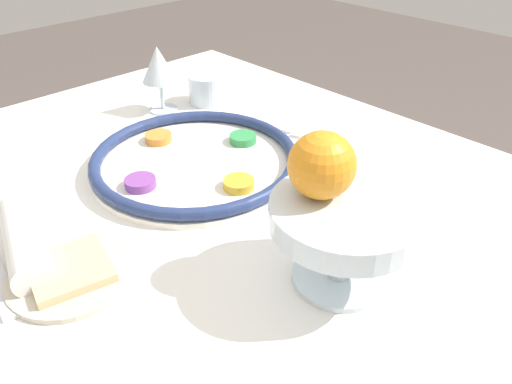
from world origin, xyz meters
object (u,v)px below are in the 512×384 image
seder_plate (196,160)px  napkin_roll (25,241)px  fruit_stand (345,224)px  bread_plate (71,273)px  wine_glass (159,66)px  cup_near (207,89)px  orange_fruit (322,165)px

seder_plate → napkin_roll: (0.03, -0.30, 0.01)m
fruit_stand → bread_plate: 0.34m
wine_glass → fruit_stand: bearing=-13.8°
wine_glass → seder_plate: bearing=-22.5°
seder_plate → wine_glass: size_ratio=2.60×
wine_glass → cup_near: bearing=71.5°
cup_near → bread_plate: bearing=-56.6°
fruit_stand → orange_fruit: size_ratio=2.27×
wine_glass → cup_near: size_ratio=1.70×
seder_plate → orange_fruit: (0.30, -0.05, 0.14)m
cup_near → napkin_roll: bearing=-64.6°
fruit_stand → napkin_roll: 0.41m
seder_plate → bread_plate: (0.11, -0.28, -0.01)m
seder_plate → bread_plate: 0.30m
seder_plate → fruit_stand: (0.34, -0.04, 0.07)m
wine_glass → cup_near: 0.12m
fruit_stand → napkin_roll: bearing=-140.2°
cup_near → seder_plate: bearing=-43.2°
bread_plate → napkin_roll: (-0.08, -0.02, 0.02)m
orange_fruit → cup_near: bearing=154.5°
wine_glass → orange_fruit: orange_fruit is taller
wine_glass → fruit_stand: 0.59m
fruit_stand → cup_near: bearing=156.6°
orange_fruit → bread_plate: (-0.20, -0.23, -0.14)m
napkin_roll → cup_near: 0.55m
napkin_roll → bread_plate: bearing=15.5°
wine_glass → fruit_stand: (0.57, -0.14, -0.01)m
bread_plate → cup_near: 0.56m
fruit_stand → cup_near: (-0.54, 0.23, -0.06)m
seder_plate → napkin_roll: 0.30m
bread_plate → seder_plate: bearing=110.8°
seder_plate → wine_glass: 0.27m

